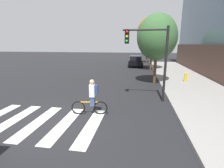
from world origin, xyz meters
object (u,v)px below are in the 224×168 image
object	(u,v)px
cyclist	(92,97)
sedan_mid	(135,61)
traffic_light_near	(151,51)
street_tree_far	(148,41)
street_tree_near	(157,37)
street_tree_mid	(152,34)
fire_hydrant	(186,77)

from	to	relation	value
cyclist	sedan_mid	bearing A→B (deg)	85.07
sedan_mid	traffic_light_near	xyz separation A→B (m)	(1.18, -15.43, 2.05)
street_tree_far	street_tree_near	bearing A→B (deg)	-89.98
cyclist	street_tree_near	size ratio (longest dim) A/B	0.30
street_tree_near	street_tree_mid	world-z (taller)	street_tree_mid
street_tree_near	street_tree_far	xyz separation A→B (m)	(-0.01, 16.30, -0.02)
sedan_mid	street_tree_mid	world-z (taller)	street_tree_mid
traffic_light_near	street_tree_near	distance (m)	4.65
street_tree_near	street_tree_mid	xyz separation A→B (m)	(0.16, 7.57, 0.72)
street_tree_near	street_tree_far	distance (m)	16.30
fire_hydrant	street_tree_far	bearing A→B (deg)	99.55
street_tree_far	traffic_light_near	bearing A→B (deg)	-91.93
cyclist	fire_hydrant	world-z (taller)	cyclist
sedan_mid	traffic_light_near	distance (m)	15.61
cyclist	street_tree_mid	bearing A→B (deg)	76.11
fire_hydrant	street_tree_mid	xyz separation A→B (m)	(-2.47, 6.95, 3.97)
traffic_light_near	street_tree_near	world-z (taller)	street_tree_near
traffic_light_near	street_tree_far	distance (m)	20.83
sedan_mid	traffic_light_near	bearing A→B (deg)	-85.62
sedan_mid	street_tree_far	xyz separation A→B (m)	(1.88, 5.37, 2.95)
fire_hydrant	street_tree_far	xyz separation A→B (m)	(-2.64, 15.68, 3.23)
cyclist	street_tree_mid	xyz separation A→B (m)	(3.59, 14.50, 3.66)
sedan_mid	cyclist	size ratio (longest dim) A/B	2.72
traffic_light_near	street_tree_far	xyz separation A→B (m)	(0.70, 20.80, 0.90)
street_tree_mid	fire_hydrant	bearing A→B (deg)	-70.40
traffic_light_near	cyclist	bearing A→B (deg)	-138.23
cyclist	street_tree_near	distance (m)	8.28
cyclist	traffic_light_near	size ratio (longest dim) A/B	0.40
traffic_light_near	sedan_mid	bearing A→B (deg)	94.38
street_tree_near	cyclist	bearing A→B (deg)	-116.31
sedan_mid	street_tree_far	world-z (taller)	street_tree_far
street_tree_far	cyclist	bearing A→B (deg)	-98.38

